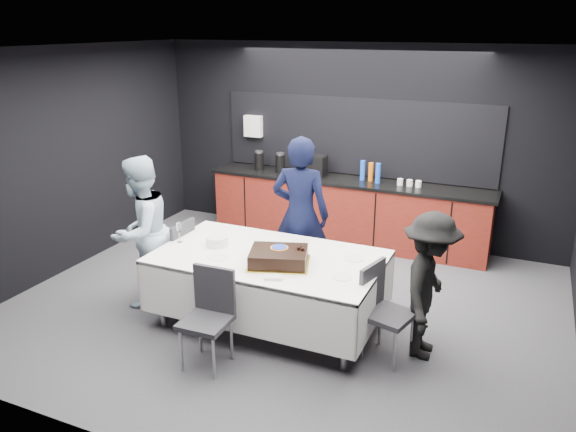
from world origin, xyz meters
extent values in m
plane|color=#47474C|center=(0.00, 0.00, 0.00)|extent=(6.00, 6.00, 0.00)
cube|color=white|center=(0.00, 0.00, 2.80)|extent=(6.00, 5.00, 0.04)
cube|color=black|center=(0.00, 2.50, 1.40)|extent=(6.00, 0.04, 2.80)
cube|color=black|center=(0.00, -2.50, 1.40)|extent=(6.00, 0.04, 2.80)
cube|color=black|center=(-3.00, 0.00, 1.40)|extent=(0.04, 5.00, 2.80)
cube|color=#5E160E|center=(0.00, 2.20, 0.45)|extent=(4.00, 0.60, 0.90)
cube|color=black|center=(0.00, 2.20, 0.92)|extent=(4.10, 0.64, 0.04)
cube|color=black|center=(0.00, 2.48, 1.50)|extent=(4.00, 0.03, 1.10)
cube|color=white|center=(-1.60, 2.43, 1.55)|extent=(0.28, 0.12, 0.32)
cylinder|color=black|center=(-1.40, 2.20, 1.07)|extent=(0.14, 0.14, 0.26)
cylinder|color=black|center=(-1.05, 2.20, 1.07)|extent=(0.14, 0.14, 0.26)
cube|color=black|center=(-0.50, 2.20, 1.09)|extent=(0.32, 0.24, 0.30)
cylinder|color=blue|center=(0.20, 2.25, 1.08)|extent=(0.07, 0.07, 0.28)
cylinder|color=orange|center=(0.32, 2.25, 1.07)|extent=(0.07, 0.07, 0.26)
cylinder|color=blue|center=(0.44, 2.18, 1.08)|extent=(0.07, 0.07, 0.28)
cylinder|color=white|center=(0.75, 2.20, 0.98)|extent=(0.08, 0.08, 0.09)
cylinder|color=white|center=(0.88, 2.20, 0.98)|extent=(0.08, 0.08, 0.09)
cylinder|color=white|center=(1.00, 2.20, 0.98)|extent=(0.08, 0.08, 0.09)
cylinder|color=#99999E|center=(-1.40, 2.20, 1.21)|extent=(0.12, 0.12, 0.03)
cylinder|color=#99999E|center=(-1.05, 2.20, 1.21)|extent=(0.12, 0.12, 0.03)
cylinder|color=#99999E|center=(-1.00, -0.90, 0.38)|extent=(0.06, 0.06, 0.75)
cylinder|color=#99999E|center=(-1.00, 0.10, 0.38)|extent=(0.06, 0.06, 0.75)
cylinder|color=#99999E|center=(1.00, -0.90, 0.38)|extent=(0.06, 0.06, 0.75)
cylinder|color=#99999E|center=(1.00, 0.10, 0.38)|extent=(0.06, 0.06, 0.75)
cube|color=white|center=(0.00, -0.40, 0.76)|extent=(2.32, 1.32, 0.04)
cube|color=white|center=(0.00, -1.05, 0.49)|extent=(2.32, 0.02, 0.55)
cube|color=white|center=(0.00, 0.25, 0.49)|extent=(2.32, 0.02, 0.55)
cube|color=white|center=(-1.15, -0.40, 0.49)|extent=(0.02, 1.32, 0.55)
cube|color=white|center=(1.15, -0.40, 0.49)|extent=(0.02, 1.32, 0.55)
cube|color=gold|center=(0.19, -0.55, 0.79)|extent=(0.72, 0.65, 0.01)
cube|color=black|center=(0.19, -0.55, 0.85)|extent=(0.66, 0.59, 0.12)
cube|color=black|center=(0.19, -0.55, 0.92)|extent=(0.66, 0.59, 0.01)
cylinder|color=orange|center=(0.17, -0.49, 0.93)|extent=(0.18, 0.18, 0.00)
cylinder|color=#1734AC|center=(0.17, -0.49, 0.93)|extent=(0.15, 0.15, 0.01)
sphere|color=black|center=(0.37, -0.43, 0.94)|extent=(0.04, 0.04, 0.04)
sphere|color=black|center=(0.39, -0.47, 0.94)|extent=(0.04, 0.04, 0.04)
sphere|color=black|center=(0.35, -0.47, 0.94)|extent=(0.04, 0.04, 0.04)
cylinder|color=white|center=(-0.62, -0.37, 0.83)|extent=(0.23, 0.23, 0.10)
cylinder|color=white|center=(-0.44, -0.66, 0.78)|extent=(0.21, 0.21, 0.01)
cylinder|color=white|center=(0.84, -0.13, 0.78)|extent=(0.20, 0.20, 0.01)
cylinder|color=white|center=(0.86, -0.60, 0.78)|extent=(0.19, 0.19, 0.01)
cylinder|color=white|center=(0.16, 0.08, 0.78)|extent=(0.19, 0.19, 0.01)
cube|color=white|center=(0.28, -0.88, 0.79)|extent=(0.20, 0.17, 0.03)
cylinder|color=white|center=(-1.04, -0.46, 0.78)|extent=(0.06, 0.06, 0.00)
cylinder|color=white|center=(-1.04, -0.46, 0.84)|extent=(0.01, 0.01, 0.12)
cylinder|color=white|center=(-1.04, -0.46, 0.95)|extent=(0.05, 0.05, 0.10)
cube|color=#2B2A2F|center=(-1.32, -0.26, 0.45)|extent=(0.43, 0.43, 0.05)
cube|color=#2B2A2F|center=(-1.13, -0.26, 0.70)|extent=(0.05, 0.42, 0.45)
cylinder|color=#99999E|center=(-1.49, -0.08, 0.22)|extent=(0.03, 0.03, 0.44)
cylinder|color=#99999E|center=(-1.50, -0.42, 0.22)|extent=(0.03, 0.03, 0.44)
cylinder|color=#99999E|center=(-1.15, -0.09, 0.22)|extent=(0.03, 0.03, 0.44)
cylinder|color=#99999E|center=(-1.16, -0.43, 0.22)|extent=(0.03, 0.03, 0.44)
cube|color=#2B2A2F|center=(1.31, -0.54, 0.45)|extent=(0.51, 0.51, 0.05)
cube|color=#2B2A2F|center=(1.13, -0.49, 0.70)|extent=(0.15, 0.42, 0.45)
cylinder|color=#99999E|center=(1.43, -0.75, 0.22)|extent=(0.03, 0.03, 0.44)
cylinder|color=#99999E|center=(1.52, -0.42, 0.22)|extent=(0.03, 0.03, 0.44)
cylinder|color=#99999E|center=(1.10, -0.66, 0.22)|extent=(0.03, 0.03, 0.44)
cylinder|color=#99999E|center=(1.19, -0.33, 0.22)|extent=(0.03, 0.03, 0.44)
cube|color=#2B2A2F|center=(-0.19, -1.34, 0.45)|extent=(0.43, 0.43, 0.05)
cube|color=#2B2A2F|center=(-0.20, -1.15, 0.70)|extent=(0.42, 0.05, 0.45)
cylinder|color=#99999E|center=(-0.36, -1.52, 0.22)|extent=(0.03, 0.03, 0.44)
cylinder|color=#99999E|center=(-0.02, -1.51, 0.22)|extent=(0.03, 0.03, 0.44)
cylinder|color=#99999E|center=(-0.37, -1.18, 0.22)|extent=(0.03, 0.03, 0.44)
cylinder|color=#99999E|center=(-0.03, -1.17, 0.22)|extent=(0.03, 0.03, 0.44)
imported|color=black|center=(-0.03, 0.52, 0.93)|extent=(0.73, 0.52, 1.85)
imported|color=#AAC5D6|center=(-1.52, -0.51, 0.85)|extent=(0.66, 0.84, 1.70)
imported|color=black|center=(1.62, -0.33, 0.72)|extent=(0.54, 0.93, 1.43)
camera|label=1|loc=(2.32, -5.18, 3.03)|focal=35.00mm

